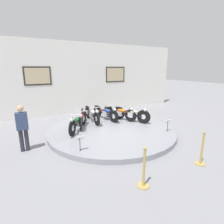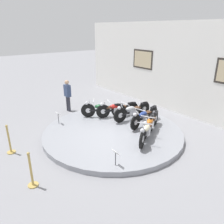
# 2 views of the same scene
# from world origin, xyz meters

# --- Properties ---
(ground_plane) EXTENTS (60.00, 60.00, 0.00)m
(ground_plane) POSITION_xyz_m (0.00, 0.00, 0.00)
(ground_plane) COLOR gray
(display_platform) EXTENTS (5.40, 5.40, 0.18)m
(display_platform) POSITION_xyz_m (0.00, 0.00, 0.09)
(display_platform) COLOR gray
(display_platform) RESTS_ON ground_plane
(back_wall) EXTENTS (14.00, 0.22, 4.25)m
(back_wall) POSITION_xyz_m (0.00, 4.07, 2.13)
(back_wall) COLOR white
(back_wall) RESTS_ON ground_plane
(motorcycle_green) EXTENTS (1.25, 1.61, 0.79)m
(motorcycle_green) POSITION_xyz_m (-1.36, 0.47, 0.56)
(motorcycle_green) COLOR black
(motorcycle_green) RESTS_ON display_platform
(motorcycle_red) EXTENTS (0.80, 1.85, 0.79)m
(motorcycle_red) POSITION_xyz_m (-1.01, 1.02, 0.56)
(motorcycle_red) COLOR black
(motorcycle_red) RESTS_ON display_platform
(motorcycle_silver) EXTENTS (0.54, 2.00, 0.80)m
(motorcycle_silver) POSITION_xyz_m (-0.37, 1.34, 0.57)
(motorcycle_silver) COLOR black
(motorcycle_silver) RESTS_ON display_platform
(motorcycle_blue) EXTENTS (0.59, 1.94, 0.79)m
(motorcycle_blue) POSITION_xyz_m (0.38, 1.34, 0.56)
(motorcycle_blue) COLOR black
(motorcycle_blue) RESTS_ON display_platform
(motorcycle_orange) EXTENTS (0.91, 1.79, 0.78)m
(motorcycle_orange) POSITION_xyz_m (1.01, 1.02, 0.56)
(motorcycle_orange) COLOR black
(motorcycle_orange) RESTS_ON display_platform
(motorcycle_cream) EXTENTS (1.05, 1.77, 0.81)m
(motorcycle_cream) POSITION_xyz_m (1.35, 0.47, 0.57)
(motorcycle_cream) COLOR black
(motorcycle_cream) RESTS_ON display_platform
(info_placard_front_left) EXTENTS (0.26, 0.11, 0.51)m
(info_placard_front_left) POSITION_xyz_m (-1.89, -1.39, 0.55)
(info_placard_front_left) COLOR #333338
(info_placard_front_left) RESTS_ON display_platform
(info_placard_front_centre) EXTENTS (0.26, 0.11, 0.51)m
(info_placard_front_centre) POSITION_xyz_m (1.89, -1.39, 0.55)
(info_placard_front_centre) COLOR #333338
(info_placard_front_centre) RESTS_ON display_platform
(visitor_standing) EXTENTS (0.36, 0.22, 1.58)m
(visitor_standing) POSITION_xyz_m (-3.43, -0.14, 0.89)
(visitor_standing) COLOR #2D2D38
(visitor_standing) RESTS_ON ground_plane
(stanchion_post_left_of_entry) EXTENTS (0.28, 0.28, 1.02)m
(stanchion_post_left_of_entry) POSITION_xyz_m (-1.05, -3.54, 0.34)
(stanchion_post_left_of_entry) COLOR tan
(stanchion_post_left_of_entry) RESTS_ON ground_plane
(stanchion_post_right_of_entry) EXTENTS (0.28, 0.28, 1.02)m
(stanchion_post_right_of_entry) POSITION_xyz_m (1.05, -3.54, 0.34)
(stanchion_post_right_of_entry) COLOR tan
(stanchion_post_right_of_entry) RESTS_ON ground_plane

